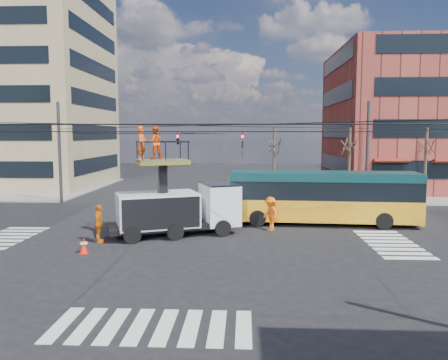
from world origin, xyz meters
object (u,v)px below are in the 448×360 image
at_px(worker_ground, 99,224).
at_px(flagger, 271,214).
at_px(utility_truck, 177,199).
at_px(city_bus, 323,196).
at_px(traffic_cone, 84,245).

height_order(worker_ground, flagger, worker_ground).
distance_m(utility_truck, worker_ground, 4.30).
bearing_deg(flagger, city_bus, 90.58).
distance_m(traffic_cone, flagger, 10.36).
distance_m(city_bus, worker_ground, 13.20).
bearing_deg(worker_ground, city_bus, -76.64).
height_order(utility_truck, traffic_cone, utility_truck).
xyz_separation_m(utility_truck, traffic_cone, (-3.74, -3.99, -1.61)).
xyz_separation_m(utility_truck, city_bus, (8.41, 3.24, -0.26)).
bearing_deg(worker_ground, utility_truck, -72.17).
bearing_deg(flagger, traffic_cone, -89.10).
bearing_deg(flagger, utility_truck, -105.60).
relative_size(utility_truck, city_bus, 0.65).
bearing_deg(traffic_cone, utility_truck, 46.83).
bearing_deg(city_bus, traffic_cone, -145.77).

